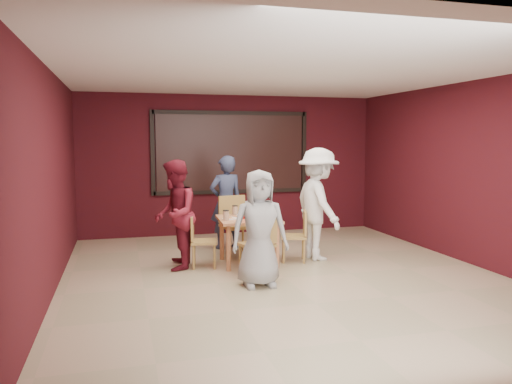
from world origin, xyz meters
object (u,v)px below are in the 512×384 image
object	(u,v)px
chair_back	(235,221)
diner_back	(226,202)
chair_front	(259,241)
diner_front	(259,228)
chair_left	(200,238)
diner_left	(175,215)
chair_right	(298,233)
diner_right	(318,204)
dining_table	(248,223)

from	to	relation	value
chair_back	diner_back	world-z (taller)	diner_back
chair_front	diner_front	world-z (taller)	diner_front
chair_left	chair_back	bearing A→B (deg)	45.80
diner_left	diner_front	bearing A→B (deg)	49.15
chair_right	diner_front	distance (m)	1.49
chair_back	chair_right	size ratio (longest dim) A/B	1.21
chair_front	chair_back	xyz separation A→B (m)	(-0.03, 1.41, 0.06)
chair_right	diner_right	xyz separation A→B (m)	(0.36, 0.07, 0.44)
chair_right	diner_back	world-z (taller)	diner_back
chair_front	diner_right	xyz separation A→B (m)	(1.17, 0.72, 0.40)
chair_left	diner_front	world-z (taller)	diner_front
chair_back	diner_right	size ratio (longest dim) A/B	0.55
diner_left	chair_right	bearing A→B (deg)	97.93
dining_table	chair_left	world-z (taller)	dining_table
diner_back	chair_front	bearing A→B (deg)	83.31
chair_back	diner_front	size ratio (longest dim) A/B	0.64
dining_table	diner_left	distance (m)	1.12
chair_right	diner_back	bearing A→B (deg)	125.73
chair_front	chair_left	xyz separation A→B (m)	(-0.74, 0.69, -0.05)
chair_back	diner_back	bearing A→B (deg)	96.09
chair_front	diner_left	world-z (taller)	diner_left
dining_table	diner_right	world-z (taller)	diner_right
chair_left	diner_right	bearing A→B (deg)	0.87
dining_table	diner_back	bearing A→B (deg)	94.75
diner_back	chair_left	bearing A→B (deg)	52.17
chair_right	diner_right	bearing A→B (deg)	11.19
chair_left	diner_front	size ratio (longest dim) A/B	0.52
chair_right	diner_back	distance (m)	1.57
chair_left	diner_back	bearing A→B (deg)	61.40
chair_back	diner_front	distance (m)	1.89
diner_left	chair_front	bearing A→B (deg)	66.85
diner_right	dining_table	bearing A→B (deg)	86.34
chair_front	chair_left	bearing A→B (deg)	136.90
chair_right	diner_left	bearing A→B (deg)	178.12
dining_table	chair_front	distance (m)	0.71
chair_front	diner_back	bearing A→B (deg)	92.54
dining_table	chair_left	xyz separation A→B (m)	(-0.75, -0.00, -0.19)
chair_front	diner_front	bearing A→B (deg)	-105.66
diner_front	diner_back	bearing A→B (deg)	90.59
chair_front	chair_right	bearing A→B (deg)	38.69
diner_left	diner_right	xyz separation A→B (m)	(2.26, 0.01, 0.08)
diner_front	chair_front	bearing A→B (deg)	76.06
chair_back	chair_right	bearing A→B (deg)	-42.31
chair_right	diner_right	size ratio (longest dim) A/B	0.45
chair_right	chair_back	bearing A→B (deg)	137.69
chair_front	diner_left	xyz separation A→B (m)	(-1.09, 0.71, 0.32)
chair_left	diner_left	size ratio (longest dim) A/B	0.49
dining_table	chair_back	world-z (taller)	chair_back
diner_front	chair_right	bearing A→B (deg)	51.59
chair_front	diner_front	distance (m)	0.55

